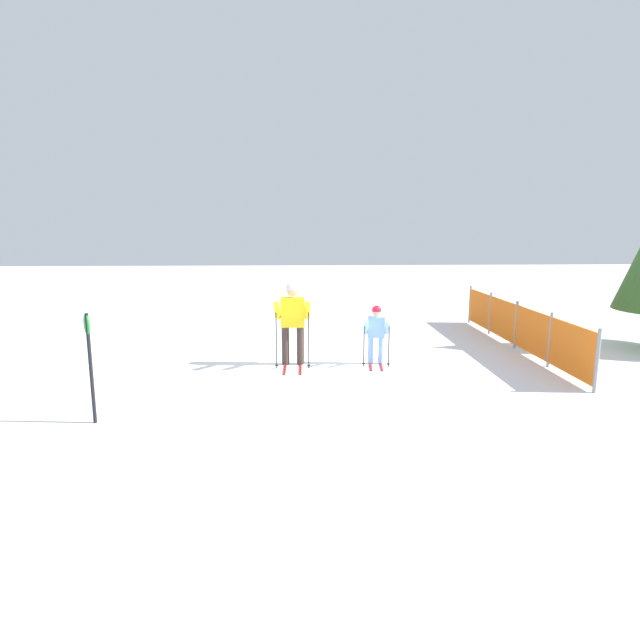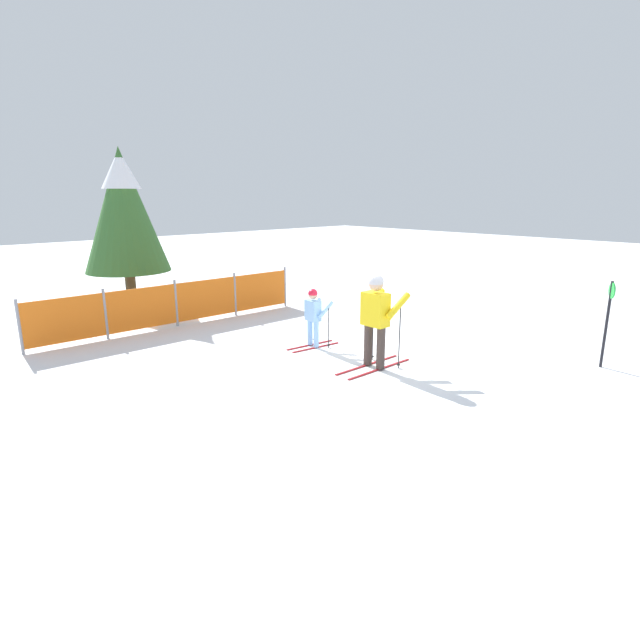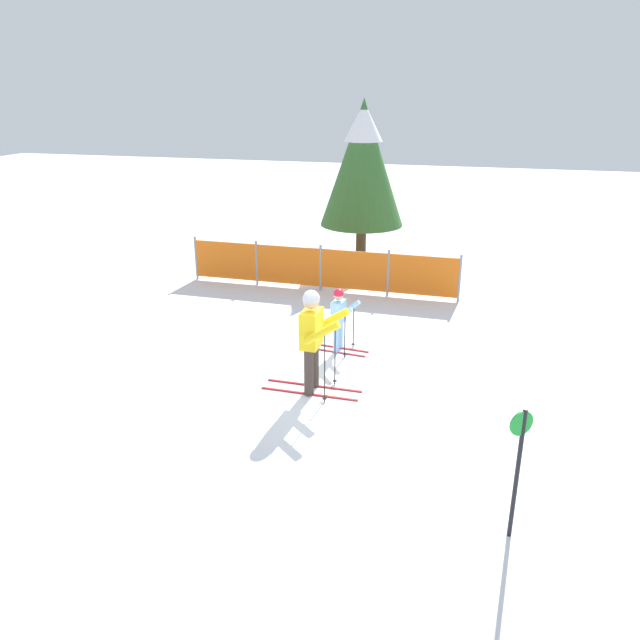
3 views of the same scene
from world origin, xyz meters
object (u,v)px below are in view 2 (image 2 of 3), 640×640
(conifer_far, at_px, (124,208))
(trail_marker, at_px, (608,315))
(safety_fence, at_px, (176,303))
(skier_child, at_px, (314,313))
(skier_adult, at_px, (376,312))

(conifer_far, bearing_deg, trail_marker, -70.99)
(safety_fence, bearing_deg, skier_child, -70.02)
(safety_fence, bearing_deg, conifer_far, 84.57)
(safety_fence, relative_size, conifer_far, 1.52)
(safety_fence, distance_m, trail_marker, 8.98)
(skier_child, bearing_deg, skier_adult, -84.66)
(skier_adult, xyz_separation_m, safety_fence, (-1.22, 5.13, -0.47))
(conifer_far, distance_m, trail_marker, 12.05)
(skier_adult, bearing_deg, conifer_far, 97.11)
(skier_adult, xyz_separation_m, trail_marker, (2.99, -2.79, -0.06))
(safety_fence, xyz_separation_m, conifer_far, (0.32, 3.36, 2.11))
(skier_child, xyz_separation_m, safety_fence, (-1.25, 3.45, -0.16))
(skier_adult, relative_size, safety_fence, 0.26)
(skier_child, distance_m, trail_marker, 5.37)
(conifer_far, height_order, trail_marker, conifer_far)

